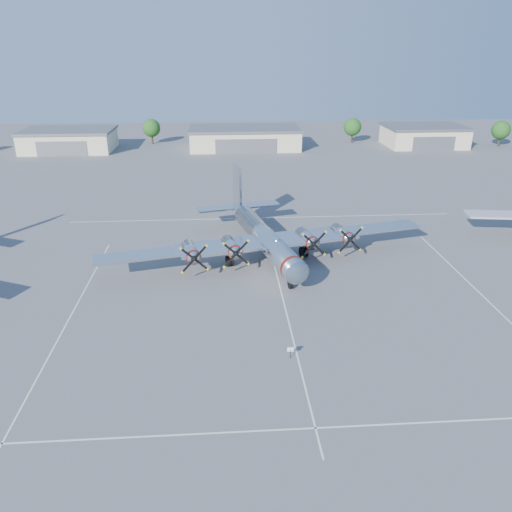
{
  "coord_description": "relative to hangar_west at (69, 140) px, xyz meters",
  "views": [
    {
      "loc": [
        -6.25,
        -49.8,
        25.61
      ],
      "look_at": [
        -2.61,
        2.34,
        3.2
      ],
      "focal_mm": 35.0,
      "sensor_mm": 36.0,
      "label": 1
    }
  ],
  "objects": [
    {
      "name": "hangar_east",
      "position": [
        93.0,
        0.0,
        0.0
      ],
      "size": [
        20.6,
        14.6,
        5.4
      ],
      "color": "beige",
      "rests_on": "ground"
    },
    {
      "name": "info_placard",
      "position": [
        44.33,
        -95.2,
        -1.94
      ],
      "size": [
        0.58,
        0.06,
        1.11
      ],
      "rotation": [
        0.0,
        0.0,
        0.0
      ],
      "color": "black",
      "rests_on": "ground"
    },
    {
      "name": "tree_east",
      "position": [
        75.0,
        6.04,
        1.51
      ],
      "size": [
        4.8,
        4.8,
        6.64
      ],
      "color": "#382619",
      "rests_on": "ground"
    },
    {
      "name": "main_bomber_b29",
      "position": [
        43.83,
        -72.15,
        -2.71
      ],
      "size": [
        47.55,
        37.71,
        9.29
      ],
      "primitive_type": null,
      "rotation": [
        0.0,
        0.0,
        0.23
      ],
      "color": "silver",
      "rests_on": "ground"
    },
    {
      "name": "ground",
      "position": [
        45.0,
        -81.96,
        -2.71
      ],
      "size": [
        260.0,
        260.0,
        0.0
      ],
      "primitive_type": "plane",
      "color": "#58585B",
      "rests_on": "ground"
    },
    {
      "name": "hangar_west",
      "position": [
        0.0,
        0.0,
        0.0
      ],
      "size": [
        22.6,
        14.6,
        5.4
      ],
      "color": "beige",
      "rests_on": "ground"
    },
    {
      "name": "parking_lines",
      "position": [
        45.0,
        -83.71,
        -2.71
      ],
      "size": [
        60.0,
        50.08,
        0.01
      ],
      "color": "silver",
      "rests_on": "ground"
    },
    {
      "name": "hangar_center",
      "position": [
        45.0,
        -0.0,
        -0.0
      ],
      "size": [
        28.6,
        14.6,
        5.4
      ],
      "color": "beige",
      "rests_on": "ground"
    },
    {
      "name": "tree_far_east",
      "position": [
        113.0,
        -1.96,
        1.51
      ],
      "size": [
        4.8,
        4.8,
        6.64
      ],
      "color": "#382619",
      "rests_on": "ground"
    },
    {
      "name": "tree_west",
      "position": [
        20.0,
        8.04,
        1.51
      ],
      "size": [
        4.8,
        4.8,
        6.64
      ],
      "color": "#382619",
      "rests_on": "ground"
    }
  ]
}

